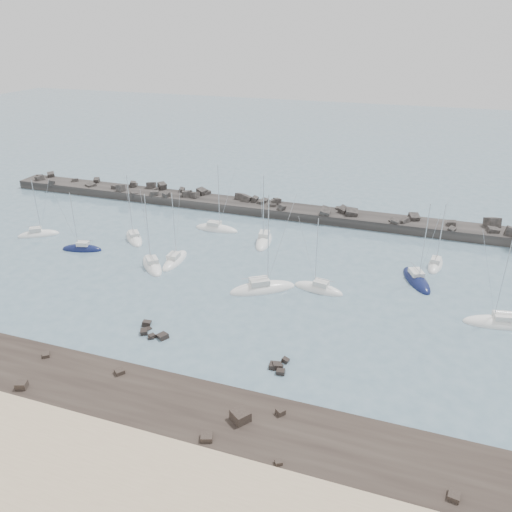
% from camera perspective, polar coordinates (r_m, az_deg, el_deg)
% --- Properties ---
extents(ground, '(400.00, 400.00, 0.00)m').
position_cam_1_polar(ground, '(71.71, -5.30, -5.39)').
color(ground, slate).
rests_on(ground, ground).
extents(sand_strip, '(140.00, 14.00, 1.00)m').
position_cam_1_polar(sand_strip, '(50.85, -21.21, -22.75)').
color(sand_strip, beige).
rests_on(sand_strip, ground).
extents(rock_shelf, '(140.00, 12.00, 2.12)m').
position_cam_1_polar(rock_shelf, '(56.45, -15.08, -15.99)').
color(rock_shelf, black).
rests_on(rock_shelf, ground).
extents(rock_cluster_near, '(5.06, 3.81, 1.35)m').
position_cam_1_polar(rock_cluster_near, '(66.56, -11.89, -8.44)').
color(rock_cluster_near, black).
rests_on(rock_cluster_near, ground).
extents(rock_cluster_far, '(2.27, 3.13, 1.17)m').
position_cam_1_polar(rock_cluster_far, '(59.32, 2.50, -12.53)').
color(rock_cluster_far, black).
rests_on(rock_cluster_far, ground).
extents(breakwater, '(115.00, 7.25, 5.24)m').
position_cam_1_polar(breakwater, '(106.05, -0.61, 5.37)').
color(breakwater, '#292625').
rests_on(breakwater, ground).
extents(sailboat_0, '(7.36, 6.06, 11.84)m').
position_cam_1_polar(sailboat_0, '(102.07, -23.60, 2.24)').
color(sailboat_0, white).
rests_on(sailboat_0, ground).
extents(sailboat_1, '(7.41, 7.80, 12.99)m').
position_cam_1_polar(sailboat_1, '(94.73, -13.76, 1.97)').
color(sailboat_1, white).
rests_on(sailboat_1, ground).
extents(sailboat_2, '(7.42, 3.81, 11.45)m').
position_cam_1_polar(sailboat_2, '(92.78, -19.27, 0.74)').
color(sailboat_2, '#101846').
rests_on(sailboat_2, ground).
extents(sailboat_3, '(2.87, 8.17, 12.82)m').
position_cam_1_polar(sailboat_3, '(84.41, -9.25, -0.55)').
color(sailboat_3, white).
rests_on(sailboat_3, ground).
extents(sailboat_4, '(8.70, 2.74, 13.75)m').
position_cam_1_polar(sailboat_4, '(96.47, -4.54, 3.08)').
color(sailboat_4, white).
rests_on(sailboat_4, ground).
extents(sailboat_5, '(7.51, 7.87, 13.26)m').
position_cam_1_polar(sailboat_5, '(83.45, -11.78, -1.09)').
color(sailboat_5, white).
rests_on(sailboat_5, ground).
extents(sailboat_6, '(3.99, 8.94, 13.81)m').
position_cam_1_polar(sailboat_6, '(90.73, 0.90, 1.69)').
color(sailboat_6, white).
rests_on(sailboat_6, ground).
extents(sailboat_7, '(10.14, 8.21, 15.97)m').
position_cam_1_polar(sailboat_7, '(74.72, 0.74, -3.79)').
color(sailboat_7, white).
rests_on(sailboat_7, ground).
extents(sailboat_8, '(6.08, 9.18, 13.92)m').
position_cam_1_polar(sailboat_8, '(81.05, 17.85, -2.67)').
color(sailboat_8, '#101846').
rests_on(sailboat_8, ground).
extents(sailboat_9, '(7.97, 3.54, 12.33)m').
position_cam_1_polar(sailboat_9, '(75.26, 7.16, -3.78)').
color(sailboat_9, white).
rests_on(sailboat_9, ground).
extents(sailboat_10, '(3.10, 7.36, 11.44)m').
position_cam_1_polar(sailboat_10, '(87.13, 19.81, -0.95)').
color(sailboat_10, white).
rests_on(sailboat_10, ground).
extents(sailboat_11, '(9.60, 4.48, 14.48)m').
position_cam_1_polar(sailboat_11, '(74.10, 26.00, -6.93)').
color(sailboat_11, white).
rests_on(sailboat_11, ground).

